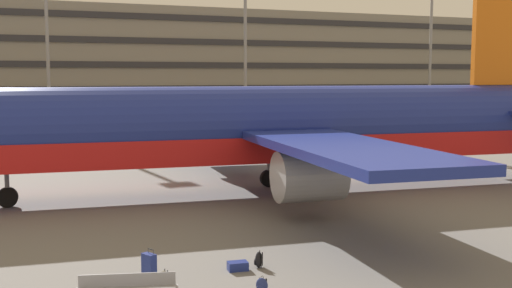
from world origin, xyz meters
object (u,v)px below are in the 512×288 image
object	(u,v)px
suitcase_navy	(238,266)
backpack_orange	(262,286)
backpack_upright	(258,260)
suitcase_red	(149,265)
airliner	(263,129)
backpack_scuffed	(163,278)

from	to	relation	value
suitcase_navy	backpack_orange	size ratio (longest dim) A/B	1.45
backpack_orange	backpack_upright	xyz separation A→B (m)	(0.79, 2.14, 0.04)
suitcase_red	backpack_orange	bearing A→B (deg)	-42.47
airliner	backpack_upright	world-z (taller)	airliner
suitcase_red	backpack_upright	bearing A→B (deg)	-3.48
backpack_scuffed	suitcase_navy	bearing A→B (deg)	12.38
suitcase_navy	backpack_upright	bearing A→B (deg)	2.16
suitcase_navy	backpack_orange	xyz separation A→B (m)	(-0.11, -2.12, 0.06)
backpack_upright	backpack_scuffed	bearing A→B (deg)	-169.83
airliner	backpack_scuffed	xyz separation A→B (m)	(-8.16, -11.96, -3.03)
airliner	suitcase_navy	world-z (taller)	airliner
airliner	backpack_orange	distance (m)	15.05
backpack_scuffed	suitcase_red	bearing A→B (deg)	106.61
airliner	backpack_orange	bearing A→B (deg)	-113.28
airliner	suitcase_red	distance (m)	14.28
airliner	suitcase_red	size ratio (longest dim) A/B	42.05
airliner	backpack_scuffed	bearing A→B (deg)	-124.31
airliner	suitcase_red	xyz separation A→B (m)	(-8.39, -11.20, -2.85)
suitcase_navy	backpack_scuffed	distance (m)	2.50
suitcase_navy	backpack_upright	size ratio (longest dim) A/B	1.21
backpack_scuffed	backpack_upright	bearing A→B (deg)	10.17
suitcase_red	suitcase_navy	size ratio (longest dim) A/B	1.32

